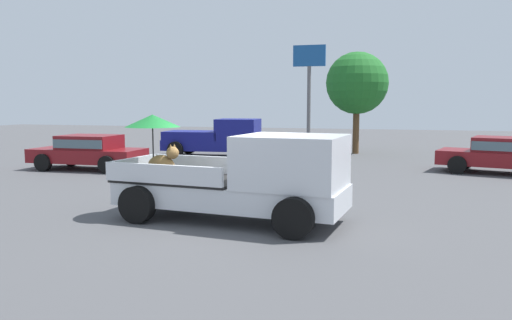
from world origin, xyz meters
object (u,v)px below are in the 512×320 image
pickup_truck_red (218,138)px  parked_sedan_far (89,150)px  pickup_truck_main (247,177)px  parked_sedan_near (503,153)px  motel_sign (309,80)px

pickup_truck_red → parked_sedan_far: (-3.15, -5.89, -0.13)m
pickup_truck_main → parked_sedan_near: pickup_truck_main is taller
pickup_truck_main → parked_sedan_far: pickup_truck_main is taller
pickup_truck_main → motel_sign: 11.84m
parked_sedan_near → motel_sign: 8.20m
motel_sign → pickup_truck_main: bearing=-86.6°
pickup_truck_main → motel_sign: motel_sign is taller
parked_sedan_far → pickup_truck_main: bearing=140.8°
pickup_truck_red → motel_sign: bearing=-15.4°
pickup_truck_main → pickup_truck_red: bearing=118.5°
parked_sedan_far → motel_sign: (7.67, 4.98, 2.80)m
parked_sedan_near → motel_sign: motel_sign is taller
pickup_truck_red → pickup_truck_main: bearing=-71.3°
pickup_truck_red → parked_sedan_far: size_ratio=1.13×
pickup_truck_red → motel_sign: (4.53, -0.91, 2.67)m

